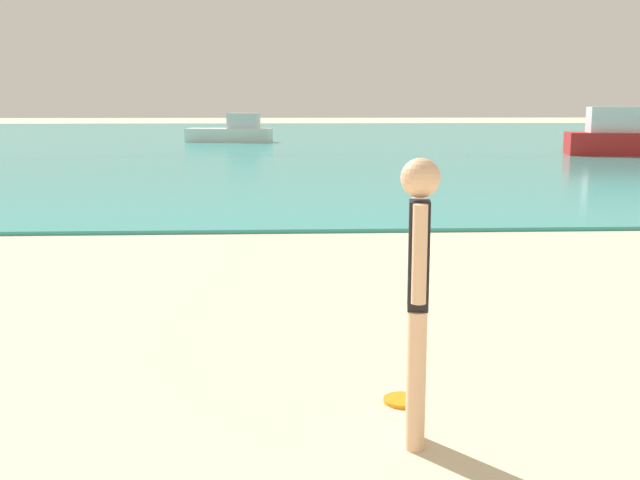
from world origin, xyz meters
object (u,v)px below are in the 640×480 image
Objects in this scene: frisbee at (403,400)px; boat_far at (232,132)px; person_standing at (418,286)px; boat_near at (634,139)px.

boat_far is at bearing 95.42° from frisbee.
person_standing is 0.31× the size of boat_near.
boat_near reaches higher than frisbee.
person_standing is at bearing -92.70° from frisbee.
frisbee is 0.06× the size of boat_far.
boat_near is (11.78, 22.84, -0.27)m from person_standing.
person_standing is at bearing 105.68° from boat_far.
person_standing is 25.71m from boat_near.
frisbee is 25.16m from boat_near.
frisbee is 32.55m from boat_far.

